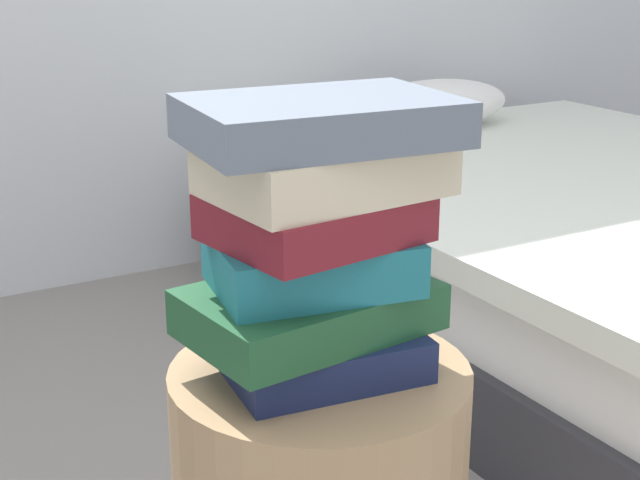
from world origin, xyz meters
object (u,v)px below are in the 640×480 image
Objects in this scene: book_maroon at (314,217)px; book_cream at (325,168)px; bed at (602,257)px; book_forest at (309,309)px; book_navy at (317,349)px; book_slate at (321,120)px; book_teal at (312,262)px.

book_maroon is 0.06m from book_cream.
book_forest reaches higher than bed.
book_navy is 1.03× the size of book_maroon.
book_navy is 0.80× the size of book_forest.
book_cream is at bearing -0.53° from book_slate.
book_maroon is at bearing -86.46° from book_teal.
book_slate reaches higher than book_forest.
book_teal is 0.89× the size of book_cream.
book_teal reaches higher than bed.
book_teal is 0.06m from book_maroon.
book_maroon reaches higher than book_navy.
book_navy is at bearing 131.81° from book_cream.
book_cream is at bearing -29.13° from book_forest.
book_maroon reaches higher than book_teal.
book_slate is at bearing -10.69° from book_maroon.
book_cream is (0.01, -0.00, 0.06)m from book_maroon.
book_navy is 0.29m from book_slate.
book_slate is (0.01, -0.00, 0.11)m from book_maroon.
book_teal is at bearing -8.68° from book_forest.
book_cream reaches higher than bed.
book_forest is 1.25× the size of book_teal.
book_teal is at bearing -179.21° from book_navy.
book_forest is at bearing -149.77° from bed.
book_slate reaches higher than book_teal.
book_maroon is (0.00, -0.01, 0.12)m from book_forest.
book_forest is 1.29× the size of book_maroon.
book_maroon is 0.75× the size of book_slate.
bed is at bearing 24.34° from book_forest.
book_navy is at bearing 30.50° from book_maroon.
book_slate reaches higher than book_maroon.
book_forest reaches higher than book_navy.
book_forest is at bearing -177.96° from book_navy.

